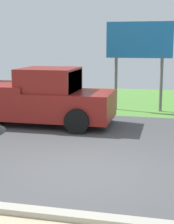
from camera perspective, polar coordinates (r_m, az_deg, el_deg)
ground_plane at (r=10.29m, az=4.01°, el=-4.31°), size 40.00×22.00×0.20m
pickup_truck at (r=11.93m, az=-8.22°, el=2.25°), size 5.20×2.28×1.88m
roadside_billboard at (r=14.20m, az=8.44°, el=10.45°), size 2.60×0.12×3.50m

